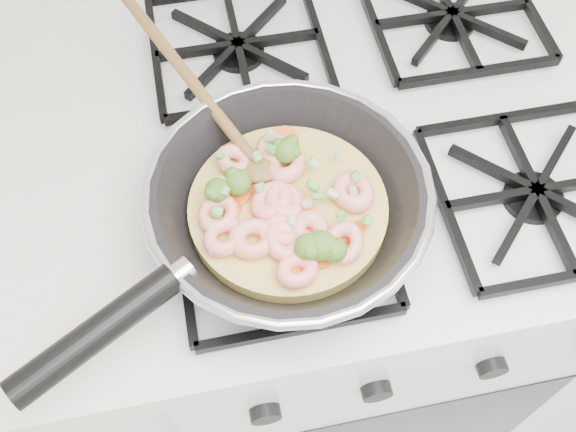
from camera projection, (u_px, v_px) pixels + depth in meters
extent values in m
cube|color=silver|center=(347.00, 278.00, 1.22)|extent=(0.60, 0.60, 0.90)
cube|color=black|center=(375.00, 116.00, 0.83)|extent=(0.56, 0.56, 0.02)
torus|color=silver|center=(288.00, 191.00, 0.69)|extent=(0.31, 0.31, 0.01)
cylinder|color=black|center=(95.00, 334.00, 0.61)|extent=(0.17, 0.12, 0.03)
cylinder|color=#DDBF60|center=(288.00, 209.00, 0.72)|extent=(0.22, 0.22, 0.02)
ellipsoid|color=brown|center=(261.00, 169.00, 0.72)|extent=(0.06, 0.06, 0.01)
cylinder|color=brown|center=(184.00, 71.00, 0.76)|extent=(0.13, 0.26, 0.06)
torus|color=#FFA896|center=(287.00, 167.00, 0.72)|extent=(0.07, 0.07, 0.03)
torus|color=#FFA896|center=(274.00, 150.00, 0.73)|extent=(0.05, 0.05, 0.02)
torus|color=#FFA896|center=(284.00, 231.00, 0.68)|extent=(0.06, 0.06, 0.02)
torus|color=#FFA896|center=(234.00, 161.00, 0.73)|extent=(0.06, 0.06, 0.02)
torus|color=#FFA896|center=(353.00, 192.00, 0.70)|extent=(0.06, 0.06, 0.02)
torus|color=#FFA896|center=(253.00, 239.00, 0.67)|extent=(0.06, 0.06, 0.02)
torus|color=#FFA896|center=(284.00, 241.00, 0.67)|extent=(0.06, 0.06, 0.03)
torus|color=#FFA896|center=(309.00, 230.00, 0.68)|extent=(0.07, 0.06, 0.03)
torus|color=#FFA896|center=(272.00, 202.00, 0.70)|extent=(0.07, 0.07, 0.03)
torus|color=#FFA896|center=(344.00, 243.00, 0.67)|extent=(0.06, 0.06, 0.03)
torus|color=#FFA896|center=(218.00, 214.00, 0.69)|extent=(0.07, 0.07, 0.02)
torus|color=#FFA896|center=(225.00, 237.00, 0.68)|extent=(0.07, 0.07, 0.02)
torus|color=#FFA896|center=(297.00, 270.00, 0.66)|extent=(0.06, 0.06, 0.02)
torus|color=#FFA896|center=(285.00, 203.00, 0.70)|extent=(0.06, 0.06, 0.03)
ellipsoid|color=#527E29|center=(217.00, 190.00, 0.69)|extent=(0.04, 0.04, 0.03)
ellipsoid|color=#527E29|center=(321.00, 246.00, 0.66)|extent=(0.04, 0.04, 0.03)
ellipsoid|color=#527E29|center=(308.00, 247.00, 0.66)|extent=(0.04, 0.04, 0.03)
ellipsoid|color=#527E29|center=(334.00, 250.00, 0.66)|extent=(0.03, 0.03, 0.03)
ellipsoid|color=#527E29|center=(238.00, 182.00, 0.70)|extent=(0.04, 0.04, 0.03)
ellipsoid|color=#527E29|center=(287.00, 151.00, 0.72)|extent=(0.04, 0.04, 0.03)
cylinder|color=orange|center=(249.00, 179.00, 0.72)|extent=(0.03, 0.03, 0.01)
cylinder|color=orange|center=(299.00, 210.00, 0.70)|extent=(0.04, 0.04, 0.01)
cylinder|color=orange|center=(310.00, 227.00, 0.69)|extent=(0.03, 0.03, 0.01)
cylinder|color=orange|center=(344.00, 233.00, 0.69)|extent=(0.03, 0.03, 0.01)
cylinder|color=orange|center=(286.00, 138.00, 0.75)|extent=(0.03, 0.03, 0.01)
cylinder|color=orange|center=(230.00, 208.00, 0.70)|extent=(0.04, 0.04, 0.01)
cylinder|color=orange|center=(282.00, 175.00, 0.73)|extent=(0.03, 0.03, 0.01)
cylinder|color=orange|center=(321.00, 257.00, 0.67)|extent=(0.03, 0.03, 0.01)
cylinder|color=orange|center=(248.00, 186.00, 0.72)|extent=(0.04, 0.04, 0.01)
cylinder|color=orange|center=(355.00, 229.00, 0.69)|extent=(0.03, 0.03, 0.01)
cylinder|color=orange|center=(303.00, 275.00, 0.66)|extent=(0.04, 0.04, 0.01)
cylinder|color=orange|center=(265.00, 228.00, 0.69)|extent=(0.03, 0.03, 0.01)
cylinder|color=orange|center=(240.00, 195.00, 0.71)|extent=(0.04, 0.04, 0.01)
cylinder|color=orange|center=(261.00, 177.00, 0.72)|extent=(0.04, 0.04, 0.01)
cylinder|color=#5DAF46|center=(356.00, 176.00, 0.70)|extent=(0.01, 0.01, 0.01)
cylinder|color=#ACC88D|center=(307.00, 204.00, 0.68)|extent=(0.01, 0.01, 0.01)
cylinder|color=#5DAF46|center=(271.00, 149.00, 0.71)|extent=(0.01, 0.01, 0.01)
cylinder|color=#ACC88D|center=(292.00, 221.00, 0.68)|extent=(0.01, 0.01, 0.01)
cylinder|color=#5DAF46|center=(260.00, 187.00, 0.70)|extent=(0.01, 0.01, 0.01)
cylinder|color=#ACC88D|center=(353.00, 191.00, 0.69)|extent=(0.01, 0.01, 0.01)
cylinder|color=#ACC88D|center=(270.00, 136.00, 0.72)|extent=(0.01, 0.01, 0.01)
cylinder|color=#5DAF46|center=(312.00, 185.00, 0.69)|extent=(0.01, 0.01, 0.01)
cylinder|color=#5DAF46|center=(319.00, 196.00, 0.69)|extent=(0.01, 0.01, 0.01)
cylinder|color=#5DAF46|center=(217.00, 211.00, 0.68)|extent=(0.01, 0.01, 0.01)
cylinder|color=#5DAF46|center=(366.00, 221.00, 0.68)|extent=(0.01, 0.01, 0.01)
cylinder|color=#ACC88D|center=(332.00, 193.00, 0.69)|extent=(0.01, 0.01, 0.01)
cylinder|color=#5DAF46|center=(225.00, 191.00, 0.69)|extent=(0.01, 0.01, 0.01)
cylinder|color=#5DAF46|center=(257.00, 157.00, 0.72)|extent=(0.01, 0.01, 0.01)
cylinder|color=#5DAF46|center=(368.00, 220.00, 0.68)|extent=(0.01, 0.01, 0.01)
cylinder|color=#ACC88D|center=(312.00, 163.00, 0.71)|extent=(0.01, 0.01, 0.01)
cylinder|color=#5DAF46|center=(314.00, 188.00, 0.70)|extent=(0.01, 0.01, 0.01)
cylinder|color=#ACC88D|center=(222.00, 182.00, 0.70)|extent=(0.01, 0.01, 0.01)
cylinder|color=#5DAF46|center=(341.00, 216.00, 0.67)|extent=(0.01, 0.01, 0.01)
cylinder|color=#ACC88D|center=(338.00, 154.00, 0.72)|extent=(0.01, 0.01, 0.01)
cylinder|color=#5DAF46|center=(221.00, 156.00, 0.72)|extent=(0.01, 0.01, 0.01)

